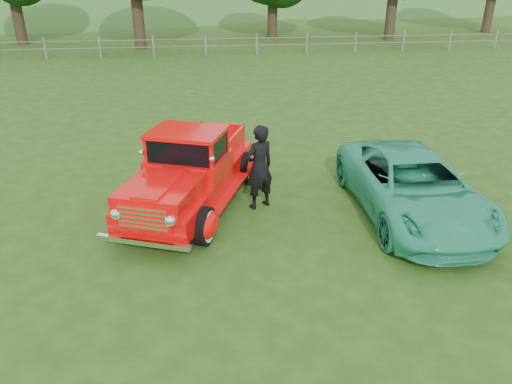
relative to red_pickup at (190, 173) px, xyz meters
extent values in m
plane|color=#234713|center=(0.97, -2.14, -0.80)|extent=(140.00, 140.00, 0.00)
ellipsoid|color=#306625|center=(-17.03, 55.86, -5.75)|extent=(84.00, 60.00, 18.00)
ellipsoid|color=#306625|center=(20.97, 59.86, -4.65)|extent=(72.00, 52.00, 14.00)
cube|color=#6A6359|center=(0.97, 19.86, -0.25)|extent=(48.00, 0.04, 0.04)
cube|color=#6A6359|center=(0.97, 19.86, 0.15)|extent=(48.00, 0.04, 0.04)
cylinder|color=black|center=(-11.03, 25.86, 1.18)|extent=(0.70, 0.70, 3.96)
cylinder|color=black|center=(-3.03, 22.86, 1.62)|extent=(0.70, 0.70, 4.84)
cylinder|color=black|center=(5.97, 26.86, 1.07)|extent=(0.70, 0.70, 3.74)
cylinder|color=black|center=(13.97, 24.86, 1.40)|extent=(0.70, 0.70, 4.40)
cylinder|color=black|center=(22.97, 27.86, 1.29)|extent=(0.70, 0.70, 4.18)
cylinder|color=black|center=(-1.32, -1.11, -0.42)|extent=(0.50, 0.80, 0.76)
cylinder|color=black|center=(0.23, -1.71, -0.42)|extent=(0.50, 0.80, 0.76)
cylinder|color=black|center=(-0.20, 1.78, -0.42)|extent=(0.50, 0.80, 0.76)
cylinder|color=black|center=(1.35, 1.18, -0.42)|extent=(0.50, 0.80, 0.76)
cube|color=red|center=(0.01, 0.03, -0.22)|extent=(3.12, 4.86, 0.44)
ellipsoid|color=red|center=(-1.39, -1.09, -0.38)|extent=(0.66, 0.85, 0.54)
ellipsoid|color=red|center=(0.29, -1.74, -0.38)|extent=(0.66, 0.85, 0.54)
ellipsoid|color=red|center=(-0.27, 1.81, -0.38)|extent=(0.66, 0.85, 0.54)
ellipsoid|color=red|center=(1.41, 1.15, -0.38)|extent=(0.66, 0.85, 0.54)
cube|color=red|center=(-0.55, -1.41, 0.17)|extent=(1.82, 1.97, 0.42)
cube|color=red|center=(-0.02, -0.06, 0.19)|extent=(1.98, 1.84, 0.44)
cube|color=black|center=(-0.02, -0.06, 0.66)|extent=(1.75, 1.57, 0.50)
cube|color=red|center=(-0.02, -0.06, 0.94)|extent=(1.86, 1.69, 0.08)
cube|color=red|center=(0.50, 1.29, 0.15)|extent=(1.80, 2.24, 0.45)
cube|color=white|center=(-0.84, -2.17, 0.05)|extent=(1.03, 0.48, 0.50)
cube|color=white|center=(-0.88, -2.26, -0.38)|extent=(1.72, 0.75, 0.10)
cube|color=white|center=(0.89, 2.29, -0.38)|extent=(1.63, 0.71, 0.10)
imported|color=#2AA87B|center=(4.66, -1.04, -0.13)|extent=(2.27, 4.84, 1.34)
imported|color=black|center=(1.49, -0.24, 0.15)|extent=(0.82, 0.72, 1.89)
camera|label=1|loc=(0.18, -10.17, 4.18)|focal=35.00mm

